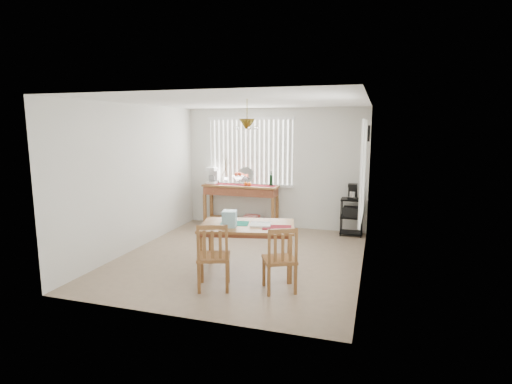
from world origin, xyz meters
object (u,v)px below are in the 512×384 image
(sideboard, at_px, (241,195))
(chair_left, at_px, (214,257))
(wire_cart, at_px, (352,213))
(cart_items, at_px, (353,192))
(dining_table, at_px, (247,230))
(chair_right, at_px, (280,260))

(sideboard, relative_size, chair_left, 1.77)
(sideboard, relative_size, wire_cart, 2.20)
(cart_items, bearing_deg, dining_table, -117.55)
(cart_items, xyz_separation_m, chair_left, (-1.61, -3.38, -0.44))
(cart_items, distance_m, dining_table, 2.98)
(chair_right, bearing_deg, dining_table, 139.41)
(dining_table, bearing_deg, chair_right, -40.59)
(chair_left, bearing_deg, chair_right, 12.61)
(sideboard, relative_size, dining_table, 1.07)
(chair_right, bearing_deg, wire_cart, 77.07)
(dining_table, xyz_separation_m, chair_right, (0.64, -0.55, -0.22))
(dining_table, relative_size, chair_right, 1.71)
(wire_cart, bearing_deg, dining_table, -117.62)
(wire_cart, xyz_separation_m, dining_table, (-1.37, -2.62, 0.21))
(chair_right, bearing_deg, cart_items, 77.10)
(dining_table, bearing_deg, sideboard, 111.22)
(sideboard, bearing_deg, dining_table, -68.78)
(sideboard, height_order, wire_cart, sideboard)
(cart_items, distance_m, chair_right, 3.30)
(wire_cart, relative_size, cart_items, 2.43)
(wire_cart, bearing_deg, chair_right, -102.93)
(cart_items, relative_size, chair_left, 0.33)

